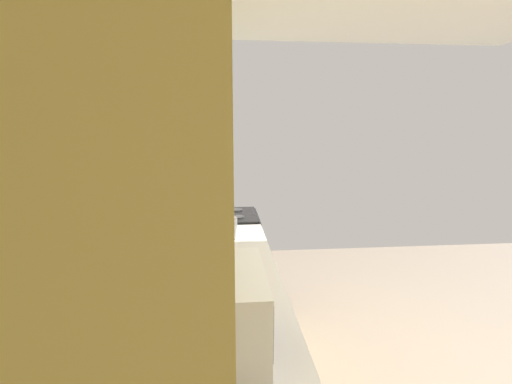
{
  "coord_description": "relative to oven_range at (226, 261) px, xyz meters",
  "views": [
    {
      "loc": [
        -1.65,
        1.25,
        1.72
      ],
      "look_at": [
        -0.2,
        1.12,
        1.45
      ],
      "focal_mm": 24.69,
      "sensor_mm": 36.0,
      "label": 1
    }
  ],
  "objects": [
    {
      "name": "upper_cabinets",
      "position": [
        -1.87,
        0.15,
        1.44
      ],
      "size": [
        2.38,
        0.3,
        0.73
      ],
      "color": "tan"
    },
    {
      "name": "bowl",
      "position": [
        -1.08,
        -0.02,
        0.47
      ],
      "size": [
        0.14,
        0.14,
        0.06
      ],
      "color": "silver",
      "rests_on": "counter_run"
    },
    {
      "name": "microwave",
      "position": [
        -1.96,
        0.03,
        0.58
      ],
      "size": [
        0.49,
        0.35,
        0.3
      ],
      "color": "white",
      "rests_on": "counter_run"
    },
    {
      "name": "wall_back",
      "position": [
        -1.53,
        0.36,
        0.81
      ],
      "size": [
        3.93,
        0.12,
        2.55
      ],
      "primitive_type": "cube",
      "color": "beige",
      "rests_on": "ground_plane"
    },
    {
      "name": "kettle",
      "position": [
        -0.66,
        -0.02,
        0.52
      ],
      "size": [
        0.17,
        0.13,
        0.18
      ],
      "color": "#B7BABF",
      "rests_on": "counter_run"
    },
    {
      "name": "oven_range",
      "position": [
        0.0,
        0.0,
        0.0
      ],
      "size": [
        0.61,
        0.62,
        1.08
      ],
      "color": "black",
      "rests_on": "ground_plane"
    }
  ]
}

